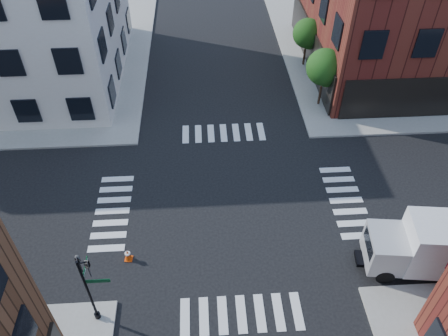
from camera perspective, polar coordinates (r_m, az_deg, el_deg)
The scene contains 7 objects.
ground at distance 26.13m, azimuth 0.88°, elevation -4.95°, with size 120.00×120.00×0.00m, color black.
sidewalk_ne at distance 48.55m, azimuth 25.39°, elevation 15.50°, with size 30.00×30.00×0.15m, color gray.
tree_near at distance 33.13m, azimuth 13.09°, elevation 12.49°, with size 2.69×2.69×4.49m.
tree_far at distance 38.37m, azimuth 10.91°, elevation 16.72°, with size 2.43×2.43×4.07m.
signal_pole at distance 20.42m, azimuth -17.33°, elevation -14.14°, with size 1.29×1.24×4.60m.
box_truck at distance 24.61m, azimuth 27.01°, elevation -9.19°, with size 7.67×3.13×3.39m.
traffic_cone at distance 23.99m, azimuth -12.45°, elevation -11.03°, with size 0.45×0.45×0.76m.
Camera 1 is at (-1.48, -17.45, 19.39)m, focal length 35.00 mm.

